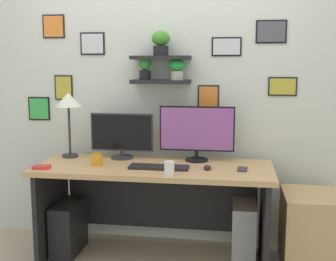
% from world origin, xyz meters
% --- Properties ---
extents(ground_plane, '(8.00, 8.00, 0.00)m').
position_xyz_m(ground_plane, '(0.00, 0.00, 0.00)').
color(ground_plane, tan).
extents(back_wall_assembly, '(4.40, 0.24, 2.70)m').
position_xyz_m(back_wall_assembly, '(-0.00, 0.44, 1.36)').
color(back_wall_assembly, silver).
rests_on(back_wall_assembly, ground).
extents(desk, '(1.79, 0.68, 0.75)m').
position_xyz_m(desk, '(0.00, 0.06, 0.55)').
color(desk, tan).
rests_on(desk, ground).
extents(monitor_left, '(0.52, 0.18, 0.37)m').
position_xyz_m(monitor_left, '(-0.31, 0.22, 0.94)').
color(monitor_left, '#2D2D33').
rests_on(monitor_left, desk).
extents(monitor_right, '(0.59, 0.18, 0.44)m').
position_xyz_m(monitor_right, '(0.31, 0.22, 0.99)').
color(monitor_right, black).
rests_on(monitor_right, desk).
extents(keyboard, '(0.44, 0.14, 0.02)m').
position_xyz_m(keyboard, '(0.05, -0.09, 0.76)').
color(keyboard, black).
rests_on(keyboard, desk).
extents(computer_mouse, '(0.06, 0.09, 0.03)m').
position_xyz_m(computer_mouse, '(0.41, -0.06, 0.77)').
color(computer_mouse, black).
rests_on(computer_mouse, desk).
extents(desk_lamp, '(0.22, 0.22, 0.53)m').
position_xyz_m(desk_lamp, '(-0.74, 0.20, 1.19)').
color(desk_lamp, '#2D2D33').
rests_on(desk_lamp, desk).
extents(cell_phone, '(0.08, 0.14, 0.01)m').
position_xyz_m(cell_phone, '(0.66, -0.04, 0.76)').
color(cell_phone, '#2D2D33').
rests_on(cell_phone, desk).
extents(coffee_mug, '(0.08, 0.08, 0.09)m').
position_xyz_m(coffee_mug, '(-0.43, -0.06, 0.80)').
color(coffee_mug, orange).
rests_on(coffee_mug, desk).
extents(pen_cup, '(0.07, 0.07, 0.10)m').
position_xyz_m(pen_cup, '(0.16, -0.27, 0.80)').
color(pen_cup, white).
rests_on(pen_cup, desk).
extents(scissors_tray, '(0.12, 0.09, 0.02)m').
position_xyz_m(scissors_tray, '(-0.80, -0.23, 0.76)').
color(scissors_tray, red).
rests_on(scissors_tray, desk).
extents(drawer_cabinet, '(0.44, 0.50, 0.57)m').
position_xyz_m(drawer_cabinet, '(1.19, 0.04, 0.28)').
color(drawer_cabinet, tan).
rests_on(drawer_cabinet, ground).
extents(computer_tower_left, '(0.18, 0.40, 0.42)m').
position_xyz_m(computer_tower_left, '(-0.70, 0.01, 0.21)').
color(computer_tower_left, black).
rests_on(computer_tower_left, ground).
extents(computer_tower_right, '(0.18, 0.40, 0.45)m').
position_xyz_m(computer_tower_right, '(0.69, 0.12, 0.22)').
color(computer_tower_right, '#99999E').
rests_on(computer_tower_right, ground).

